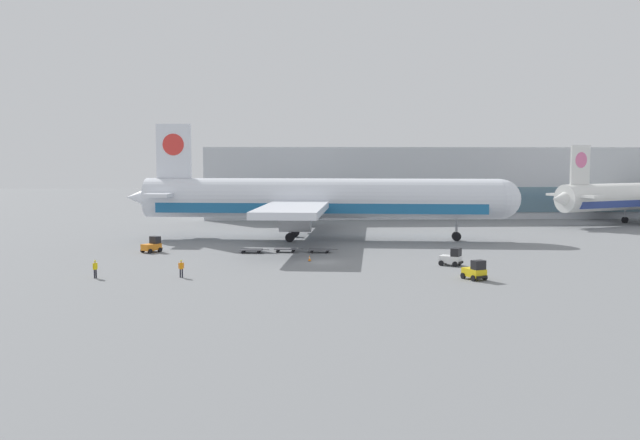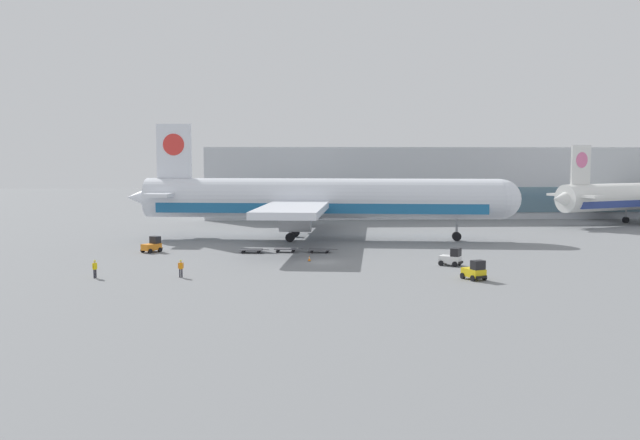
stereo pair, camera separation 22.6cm
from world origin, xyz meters
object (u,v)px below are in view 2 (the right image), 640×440
Objects in this scene: ground_crew_near at (181,267)px; baggage_tug_foreground at (152,245)px; ground_crew_far at (95,267)px; traffic_cone_near at (309,258)px; baggage_dolly_third at (320,250)px; baggage_tug_far at (452,258)px; baggage_dolly_second at (286,249)px; baggage_dolly_lead at (251,250)px; airplane_main at (315,200)px; baggage_tug_mid at (475,271)px.

baggage_tug_foreground is at bearing -78.85° from ground_crew_near.
traffic_cone_near is (21.90, 10.54, -0.76)m from ground_crew_far.
baggage_tug_foreground is at bearing -177.68° from baggage_dolly_third.
baggage_dolly_third is (21.33, -1.55, -0.49)m from baggage_tug_foreground.
baggage_tug_foreground reaches higher than ground_crew_far.
baggage_tug_far is at bearing -14.87° from traffic_cone_near.
baggage_dolly_second is at bearing 108.73° from traffic_cone_near.
ground_crew_far is at bearing -122.81° from baggage_dolly_lead.
baggage_tug_far is (14.11, -26.09, -4.96)m from airplane_main.
baggage_tug_foreground is 0.99× the size of baggage_tug_far.
baggage_dolly_second is (17.00, -0.84, -0.49)m from baggage_tug_foreground.
baggage_tug_foreground reaches higher than baggage_dolly_third.
airplane_main is at bearing 96.14° from baggage_dolly_third.
airplane_main reaches higher than baggage_dolly_third.
baggage_dolly_second is at bearing 179.59° from baggage_tug_far.
baggage_dolly_third is (-14.20, 11.57, -0.49)m from baggage_tug_far.
baggage_tug_far reaches higher than baggage_dolly_third.
ground_crew_far is 24.32m from traffic_cone_near.
baggage_dolly_third is (4.33, -0.71, 0.00)m from baggage_dolly_second.
baggage_tug_far is at bearing 137.48° from ground_crew_far.
baggage_dolly_second is at bearing 172.11° from ground_crew_far.
baggage_tug_far is (35.54, -13.12, 0.00)m from baggage_tug_foreground.
baggage_dolly_second is (4.35, 0.53, 0.00)m from baggage_dolly_lead.
baggage_dolly_lead is 8.69m from baggage_dolly_third.
baggage_tug_mid is 37.92m from ground_crew_far.
airplane_main is at bearing 65.03° from baggage_dolly_lead.
baggage_tug_far is at bearing -174.63° from ground_crew_near.
baggage_tug_mid is 0.74× the size of baggage_dolly_third.
ground_crew_far is (-8.56, 0.04, 0.03)m from ground_crew_near.
baggage_dolly_third is at bearing -82.86° from airplane_main.
ground_crew_far is at bearing -129.33° from baggage_dolly_second.
ground_crew_far is at bearing -136.19° from baggage_dolly_third.
ground_crew_near is at bearing -107.33° from airplane_main.
airplane_main is 17.68m from baggage_dolly_lead.
ground_crew_far is 2.75× the size of traffic_cone_near.
baggage_tug_far is 4.22× the size of traffic_cone_near.
baggage_tug_far reaches higher than ground_crew_far.
baggage_dolly_third is at bearing -136.75° from ground_crew_near.
baggage_dolly_third is (8.69, -0.18, 0.00)m from baggage_dolly_lead.
baggage_dolly_lead is 1.00× the size of baggage_dolly_second.
baggage_tug_foreground is at bearing -179.70° from baggage_dolly_lead.
ground_crew_far is (-23.58, -32.44, -4.75)m from airplane_main.
baggage_tug_mid is 29.39m from ground_crew_near.
baggage_tug_mid is 25.27m from baggage_dolly_third.
traffic_cone_near is (-15.90, 13.44, -0.55)m from baggage_tug_mid.
baggage_tug_far reaches higher than baggage_dolly_lead.
baggage_tug_foreground is 4.18× the size of traffic_cone_near.
airplane_main reaches higher than traffic_cone_near.
airplane_main is 36.11m from ground_crew_near.
airplane_main is at bearing 85.61° from traffic_cone_near.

